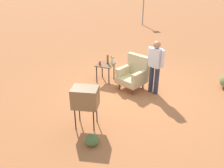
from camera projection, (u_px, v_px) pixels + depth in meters
ground_plane at (132, 90)px, 7.31m from camera, size 60.00×60.00×0.00m
armchair at (134, 74)px, 7.26m from camera, size 0.99×1.00×1.06m
side_table at (105, 67)px, 7.74m from camera, size 0.56×0.56×0.61m
tv_on_stand at (85, 98)px, 5.30m from camera, size 0.69×0.57×1.03m
person_standing at (155, 64)px, 6.78m from camera, size 0.52×0.35×1.64m
road_sign at (144, 5)px, 15.78m from camera, size 0.33×0.33×2.44m
bottle_tall_amber at (108, 59)px, 7.69m from camera, size 0.07×0.07×0.30m
soda_can_red at (100, 63)px, 7.61m from camera, size 0.07×0.07×0.12m
flower_vase at (113, 59)px, 7.68m from camera, size 0.15×0.09×0.27m
shrub_near at (92, 140)px, 4.96m from camera, size 0.31×0.31×0.24m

